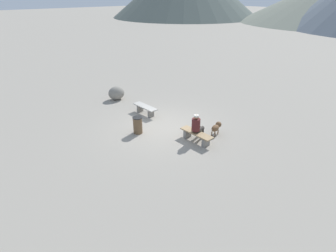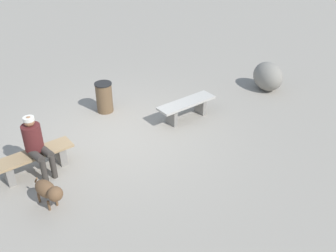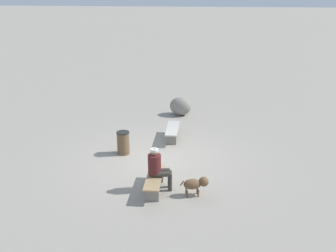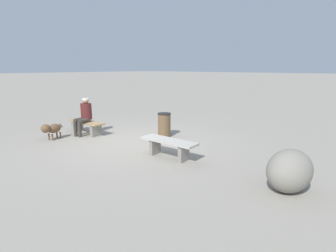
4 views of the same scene
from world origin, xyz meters
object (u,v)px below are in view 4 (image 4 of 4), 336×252
(seated_person, at_px, (84,114))
(trash_bin, at_px, (164,125))
(dog, at_px, (51,129))
(boulder, at_px, (289,171))
(bench_left, at_px, (169,145))
(bench_right, at_px, (86,125))

(seated_person, xyz_separation_m, trash_bin, (-2.18, -1.49, -0.31))
(seated_person, relative_size, trash_bin, 1.59)
(dog, height_order, trash_bin, trash_bin)
(trash_bin, xyz_separation_m, boulder, (-4.27, 1.49, 0.01))
(bench_left, xyz_separation_m, boulder, (-2.83, 0.01, 0.06))
(bench_left, bearing_deg, boulder, 177.66)
(bench_right, bearing_deg, dog, 81.74)
(bench_left, distance_m, bench_right, 3.69)
(bench_left, height_order, boulder, boulder)
(trash_bin, bearing_deg, boulder, 160.78)
(seated_person, bearing_deg, dog, 69.10)
(trash_bin, relative_size, boulder, 0.82)
(seated_person, distance_m, boulder, 6.45)
(seated_person, xyz_separation_m, boulder, (-6.45, -0.00, -0.31))
(boulder, bearing_deg, bench_left, -0.30)
(dog, bearing_deg, bench_left, 92.26)
(bench_left, distance_m, seated_person, 3.63)
(bench_right, xyz_separation_m, seated_person, (-0.07, 0.08, 0.41))
(bench_right, xyz_separation_m, boulder, (-6.52, 0.07, 0.11))
(bench_right, relative_size, trash_bin, 2.02)
(seated_person, relative_size, boulder, 1.30)
(bench_left, height_order, dog, dog)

